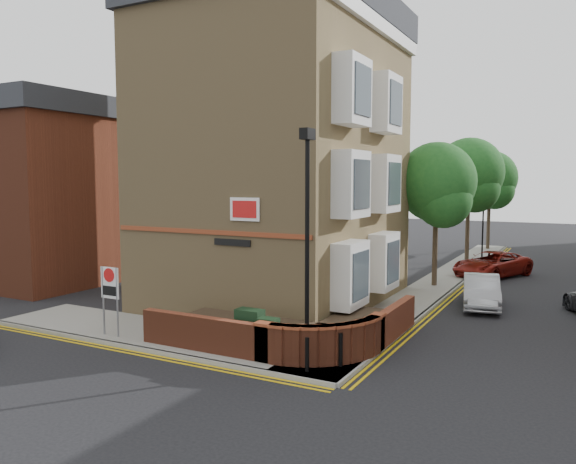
# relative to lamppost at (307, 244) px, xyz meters

# --- Properties ---
(ground) EXTENTS (120.00, 120.00, 0.00)m
(ground) POSITION_rel_lamppost_xyz_m (-1.60, -1.20, -3.34)
(ground) COLOR black
(ground) RESTS_ON ground
(pavement_corner) EXTENTS (13.00, 3.00, 0.12)m
(pavement_corner) POSITION_rel_lamppost_xyz_m (-5.10, 0.30, -3.28)
(pavement_corner) COLOR gray
(pavement_corner) RESTS_ON ground
(pavement_main) EXTENTS (2.00, 32.00, 0.12)m
(pavement_main) POSITION_rel_lamppost_xyz_m (0.40, 14.80, -3.28)
(pavement_main) COLOR gray
(pavement_main) RESTS_ON ground
(kerb_side) EXTENTS (13.00, 0.15, 0.12)m
(kerb_side) POSITION_rel_lamppost_xyz_m (-5.10, -1.20, -3.28)
(kerb_side) COLOR gray
(kerb_side) RESTS_ON ground
(kerb_main_near) EXTENTS (0.15, 32.00, 0.12)m
(kerb_main_near) POSITION_rel_lamppost_xyz_m (1.40, 14.80, -3.28)
(kerb_main_near) COLOR gray
(kerb_main_near) RESTS_ON ground
(yellow_lines_side) EXTENTS (13.00, 0.28, 0.01)m
(yellow_lines_side) POSITION_rel_lamppost_xyz_m (-5.10, -1.45, -3.34)
(yellow_lines_side) COLOR gold
(yellow_lines_side) RESTS_ON ground
(yellow_lines_main) EXTENTS (0.28, 32.00, 0.01)m
(yellow_lines_main) POSITION_rel_lamppost_xyz_m (1.65, 14.80, -3.34)
(yellow_lines_main) COLOR gold
(yellow_lines_main) RESTS_ON ground
(corner_building) EXTENTS (8.95, 10.40, 13.60)m
(corner_building) POSITION_rel_lamppost_xyz_m (-4.44, 6.80, 2.88)
(corner_building) COLOR #9B7F52
(corner_building) RESTS_ON ground
(garden_wall) EXTENTS (6.80, 6.00, 1.20)m
(garden_wall) POSITION_rel_lamppost_xyz_m (-1.60, 1.30, -3.34)
(garden_wall) COLOR brown
(garden_wall) RESTS_ON ground
(lamppost) EXTENTS (0.25, 0.50, 6.30)m
(lamppost) POSITION_rel_lamppost_xyz_m (0.00, 0.00, 0.00)
(lamppost) COLOR black
(lamppost) RESTS_ON pavement_corner
(utility_cabinet_large) EXTENTS (0.80, 0.45, 1.20)m
(utility_cabinet_large) POSITION_rel_lamppost_xyz_m (-1.90, 0.10, -2.62)
(utility_cabinet_large) COLOR black
(utility_cabinet_large) RESTS_ON pavement_corner
(utility_cabinet_small) EXTENTS (0.55, 0.40, 1.10)m
(utility_cabinet_small) POSITION_rel_lamppost_xyz_m (-1.10, -0.20, -2.67)
(utility_cabinet_small) COLOR black
(utility_cabinet_small) RESTS_ON pavement_corner
(bollard_near) EXTENTS (0.11, 0.11, 0.90)m
(bollard_near) POSITION_rel_lamppost_xyz_m (0.40, -0.80, -2.77)
(bollard_near) COLOR black
(bollard_near) RESTS_ON pavement_corner
(bollard_far) EXTENTS (0.11, 0.11, 0.90)m
(bollard_far) POSITION_rel_lamppost_xyz_m (1.00, -0.00, -2.77)
(bollard_far) COLOR black
(bollard_far) RESTS_ON pavement_corner
(zone_sign) EXTENTS (0.72, 0.07, 2.20)m
(zone_sign) POSITION_rel_lamppost_xyz_m (-6.60, -0.70, -1.70)
(zone_sign) COLOR slate
(zone_sign) RESTS_ON pavement_corner
(side_building) EXTENTS (6.40, 10.40, 9.00)m
(side_building) POSITION_rel_lamppost_xyz_m (-16.60, 6.80, 1.20)
(side_building) COLOR brown
(side_building) RESTS_ON ground
(tree_near) EXTENTS (3.64, 3.65, 6.70)m
(tree_near) POSITION_rel_lamppost_xyz_m (0.40, 12.85, 1.36)
(tree_near) COLOR #382B1E
(tree_near) RESTS_ON pavement_main
(tree_mid) EXTENTS (4.03, 4.03, 7.42)m
(tree_mid) POSITION_rel_lamppost_xyz_m (0.40, 20.85, 1.85)
(tree_mid) COLOR #382B1E
(tree_mid) RESTS_ON pavement_main
(tree_far) EXTENTS (3.81, 3.81, 7.00)m
(tree_far) POSITION_rel_lamppost_xyz_m (0.40, 28.85, 1.57)
(tree_far) COLOR #382B1E
(tree_far) RESTS_ON pavement_main
(traffic_light_assembly) EXTENTS (0.20, 0.16, 4.20)m
(traffic_light_assembly) POSITION_rel_lamppost_xyz_m (0.80, 23.80, -0.56)
(traffic_light_assembly) COLOR black
(traffic_light_assembly) RESTS_ON pavement_main
(silver_car_near) EXTENTS (2.06, 4.06, 1.28)m
(silver_car_near) POSITION_rel_lamppost_xyz_m (3.04, 9.60, -2.71)
(silver_car_near) COLOR #9FA2A7
(silver_car_near) RESTS_ON ground
(red_car_main) EXTENTS (3.99, 5.24, 1.32)m
(red_car_main) POSITION_rel_lamppost_xyz_m (2.36, 17.17, -2.68)
(red_car_main) COLOR maroon
(red_car_main) RESTS_ON ground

